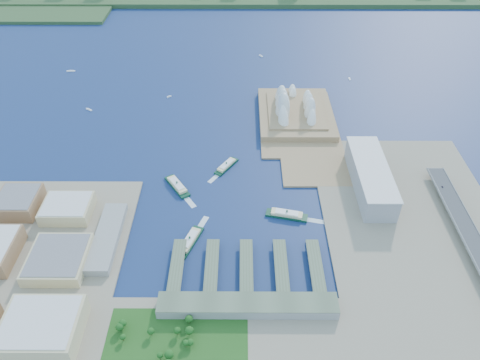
{
  "coord_description": "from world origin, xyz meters",
  "views": [
    {
      "loc": [
        7.81,
        -450.51,
        443.42
      ],
      "look_at": [
        5.68,
        75.81,
        18.0
      ],
      "focal_mm": 35.0,
      "sensor_mm": 36.0,
      "label": 1
    }
  ],
  "objects_px": {
    "opera_house": "(297,102)",
    "ferry_d": "(287,213)",
    "ferry_b": "(226,165)",
    "ferry_c": "(190,240)",
    "car_c": "(442,187)",
    "toaster_building": "(370,177)",
    "ferry_a": "(177,185)"
  },
  "relations": [
    {
      "from": "toaster_building",
      "to": "ferry_c",
      "type": "xyz_separation_m",
      "value": [
        -253.57,
        -111.42,
        -15.13
      ]
    },
    {
      "from": "car_c",
      "to": "opera_house",
      "type": "bearing_deg",
      "value": -48.35
    },
    {
      "from": "toaster_building",
      "to": "ferry_c",
      "type": "distance_m",
      "value": 277.38
    },
    {
      "from": "ferry_b",
      "to": "ferry_c",
      "type": "height_order",
      "value": "ferry_c"
    },
    {
      "from": "opera_house",
      "to": "ferry_d",
      "type": "xyz_separation_m",
      "value": [
        -34.88,
        -261.18,
        -26.59
      ]
    },
    {
      "from": "ferry_c",
      "to": "car_c",
      "type": "relative_size",
      "value": 13.09
    },
    {
      "from": "car_c",
      "to": "ferry_d",
      "type": "bearing_deg",
      "value": 11.62
    },
    {
      "from": "ferry_b",
      "to": "ferry_d",
      "type": "height_order",
      "value": "ferry_d"
    },
    {
      "from": "ferry_b",
      "to": "toaster_building",
      "type": "bearing_deg",
      "value": 19.86
    },
    {
      "from": "opera_house",
      "to": "ferry_a",
      "type": "height_order",
      "value": "opera_house"
    },
    {
      "from": "toaster_building",
      "to": "ferry_d",
      "type": "relative_size",
      "value": 2.71
    },
    {
      "from": "ferry_c",
      "to": "ferry_d",
      "type": "distance_m",
      "value": 138.14
    },
    {
      "from": "opera_house",
      "to": "car_c",
      "type": "height_order",
      "value": "opera_house"
    },
    {
      "from": "ferry_b",
      "to": "opera_house",
      "type": "bearing_deg",
      "value": 84.37
    },
    {
      "from": "ferry_a",
      "to": "ferry_d",
      "type": "bearing_deg",
      "value": -54.51
    },
    {
      "from": "opera_house",
      "to": "ferry_d",
      "type": "relative_size",
      "value": 3.15
    },
    {
      "from": "ferry_b",
      "to": "ferry_c",
      "type": "bearing_deg",
      "value": -71.67
    },
    {
      "from": "ferry_c",
      "to": "ferry_b",
      "type": "bearing_deg",
      "value": -84.24
    },
    {
      "from": "ferry_d",
      "to": "ferry_c",
      "type": "bearing_deg",
      "value": 124.29
    },
    {
      "from": "opera_house",
      "to": "ferry_b",
      "type": "bearing_deg",
      "value": -128.82
    },
    {
      "from": "opera_house",
      "to": "ferry_d",
      "type": "bearing_deg",
      "value": -97.61
    },
    {
      "from": "car_c",
      "to": "toaster_building",
      "type": "bearing_deg",
      "value": -8.31
    },
    {
      "from": "toaster_building",
      "to": "ferry_b",
      "type": "distance_m",
      "value": 217.15
    },
    {
      "from": "ferry_c",
      "to": "ferry_a",
      "type": "bearing_deg",
      "value": -55.0
    },
    {
      "from": "opera_house",
      "to": "toaster_building",
      "type": "xyz_separation_m",
      "value": [
        90.0,
        -200.0,
        -11.5
      ]
    },
    {
      "from": "toaster_building",
      "to": "ferry_a",
      "type": "height_order",
      "value": "toaster_building"
    },
    {
      "from": "toaster_building",
      "to": "ferry_d",
      "type": "bearing_deg",
      "value": -153.9
    },
    {
      "from": "opera_house",
      "to": "ferry_a",
      "type": "relative_size",
      "value": 3.17
    },
    {
      "from": "ferry_a",
      "to": "car_c",
      "type": "height_order",
      "value": "car_c"
    },
    {
      "from": "ferry_a",
      "to": "ferry_d",
      "type": "xyz_separation_m",
      "value": [
        157.37,
        -61.66,
        0.04
      ]
    },
    {
      "from": "ferry_b",
      "to": "car_c",
      "type": "height_order",
      "value": "car_c"
    },
    {
      "from": "opera_house",
      "to": "car_c",
      "type": "bearing_deg",
      "value": -48.35
    }
  ]
}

